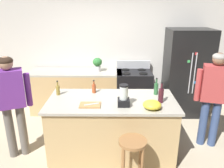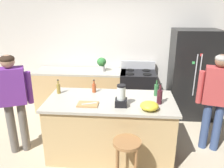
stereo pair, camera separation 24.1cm
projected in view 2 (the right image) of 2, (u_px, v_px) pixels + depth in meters
The scene contains 18 objects.
ground_plane at pixel (111, 152), 3.72m from camera, with size 14.00×14.00×0.00m, color beige.
back_wall at pixel (118, 49), 5.10m from camera, with size 8.00×0.10×2.70m, color silver.
kitchen_island at pixel (110, 127), 3.56m from camera, with size 1.96×0.94×0.94m.
back_counter_run at pixel (81, 91), 5.08m from camera, with size 2.00×0.64×0.94m.
refrigerator at pixel (192, 74), 4.70m from camera, with size 0.90×0.73×1.86m.
stove_range at pixel (137, 92), 4.96m from camera, with size 0.76×0.65×1.12m.
person_by_island_left at pixel (13, 96), 3.44m from camera, with size 0.58×0.36×1.63m.
person_by_sink_right at pixel (216, 95), 3.50m from camera, with size 0.59×0.32×1.62m.
bar_stool at pixel (127, 152), 2.83m from camera, with size 0.36×0.36×0.71m.
potted_plant at pixel (102, 63), 4.83m from camera, with size 0.20×0.20×0.30m.
blender_appliance at pixel (121, 97), 3.16m from camera, with size 0.17×0.17×0.32m.
bottle_wine at pixel (160, 96), 3.23m from camera, with size 0.08×0.08×0.32m.
bottle_vinegar at pixel (59, 88), 3.63m from camera, with size 0.06×0.06×0.24m.
bottle_olive_oil at pixel (156, 90), 3.54m from camera, with size 0.07×0.07×0.28m.
bottle_cooking_sauce at pixel (94, 88), 3.68m from camera, with size 0.06×0.06×0.22m.
mixing_bowl at pixel (149, 106), 3.06m from camera, with size 0.26×0.26×0.12m, color yellow.
cutting_board at pixel (88, 104), 3.23m from camera, with size 0.30×0.20×0.02m, color #B7844C.
chef_knife at pixel (89, 104), 3.22m from camera, with size 0.22×0.03×0.01m, color #B7BABF.
Camera 2 is at (0.28, -3.12, 2.31)m, focal length 35.81 mm.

